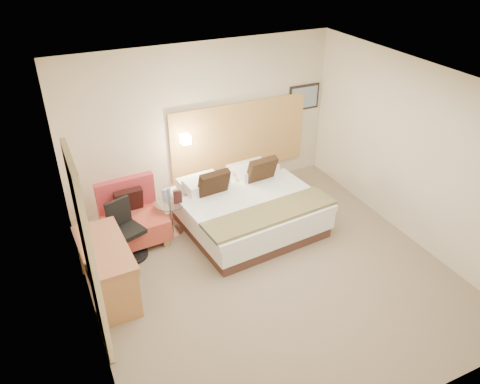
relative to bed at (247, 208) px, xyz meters
name	(u,v)px	position (x,y,z in m)	size (l,w,h in m)	color
floor	(268,270)	(-0.22, -1.17, -0.34)	(4.80, 5.00, 0.02)	#7D6B54
ceiling	(275,86)	(-0.22, -1.17, 2.38)	(4.80, 5.00, 0.02)	silver
wall_back	(201,122)	(-0.22, 1.34, 1.02)	(4.80, 0.02, 2.70)	beige
wall_front	(408,320)	(-0.22, -3.68, 1.02)	(4.80, 0.02, 2.70)	beige
wall_left	(79,235)	(-2.63, -1.17, 1.02)	(0.02, 5.00, 2.70)	beige
wall_right	(415,154)	(2.19, -1.17, 1.02)	(0.02, 5.00, 2.70)	beige
headboard_panel	(239,137)	(0.48, 1.30, 0.62)	(2.60, 0.04, 1.30)	tan
art_frame	(304,97)	(1.80, 1.31, 1.17)	(0.62, 0.03, 0.47)	black
art_canvas	(305,98)	(1.80, 1.29, 1.17)	(0.54, 0.01, 0.39)	gray
lamp_arm	(184,138)	(-0.57, 1.25, 0.82)	(0.02, 0.02, 0.12)	silver
lamp_shade	(186,139)	(-0.57, 1.19, 0.82)	(0.15, 0.15, 0.15)	#FFEDC6
curtain	(89,256)	(-2.58, -1.42, 0.89)	(0.06, 0.90, 2.42)	beige
bottle_a	(164,195)	(-1.23, 0.38, 0.34)	(0.06, 0.06, 0.20)	#8CA8D9
bottle_b	(169,194)	(-1.16, 0.39, 0.34)	(0.06, 0.06, 0.20)	#86A7CF
menu_folder	(178,197)	(-1.06, 0.23, 0.35)	(0.13, 0.05, 0.22)	#381817
bed	(247,208)	(0.00, 0.00, 0.00)	(2.21, 2.17, 1.00)	#472B23
lounge_chair	(133,218)	(-1.75, 0.39, 0.05)	(0.95, 0.85, 0.95)	#A1804C
side_table	(171,216)	(-1.17, 0.31, -0.01)	(0.62, 0.62, 0.57)	white
desk	(107,256)	(-2.33, -0.70, 0.30)	(0.63, 1.28, 0.79)	#AA6442
desk_chair	(126,235)	(-1.94, 0.03, 0.04)	(0.65, 0.65, 0.89)	black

